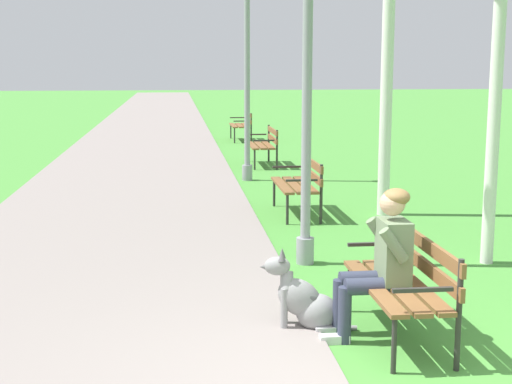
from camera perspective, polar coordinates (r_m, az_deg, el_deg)
The scene contains 9 objects.
paved_path at distance 28.59m, azimuth -7.96°, elevation 5.31°, with size 3.95×60.00×0.04m, color gray.
park_bench_near at distance 6.20m, azimuth 11.48°, elevation -6.51°, with size 0.55×1.50×0.85m.
park_bench_mid at distance 11.07m, azimuth 3.43°, elevation 0.87°, with size 0.55×1.50×0.85m.
park_bench_far at distance 16.45m, azimuth 0.67°, elevation 3.83°, with size 0.55×1.50×0.85m.
park_bench_furthest at distance 21.84m, azimuth -1.04°, elevation 5.32°, with size 0.55×1.50×0.85m.
person_seated_on_near_bench at distance 6.13m, azimuth 9.56°, elevation -4.99°, with size 0.74×0.49×1.25m.
dog_grey at distance 6.34m, azimuth 3.79°, elevation -8.36°, with size 0.83×0.34×0.71m.
lamp_post_near at distance 8.16m, azimuth 3.97°, elevation 9.45°, with size 0.24×0.24×4.22m.
lamp_post_mid at distance 14.22m, azimuth -0.69°, elevation 9.97°, with size 0.24×0.24×4.38m.
Camera 1 is at (-1.44, -4.49, 2.24)m, focal length 51.89 mm.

